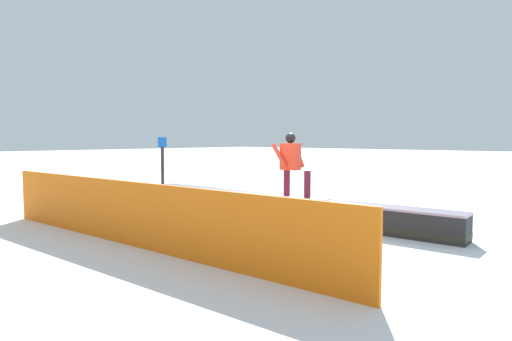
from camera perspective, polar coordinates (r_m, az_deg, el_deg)
The scene contains 5 objects.
ground_plane at distance 9.76m, azimuth 2.88°, elevation -6.23°, with size 120.00×120.00×0.00m, color white.
grind_box at distance 9.73m, azimuth 2.88°, elevation -4.87°, with size 7.82×1.08×0.51m.
snowboarder at distance 9.41m, azimuth 4.70°, elevation 1.03°, with size 1.51×0.48×1.37m.
safety_fence at distance 7.37m, azimuth -15.02°, elevation -5.59°, with size 8.18×0.06×1.06m, color orange.
trail_marker at distance 13.67m, azimuth -12.05°, elevation 0.75°, with size 0.40×0.10×1.80m.
Camera 1 is at (-6.15, 7.38, 1.76)m, focal length 30.80 mm.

